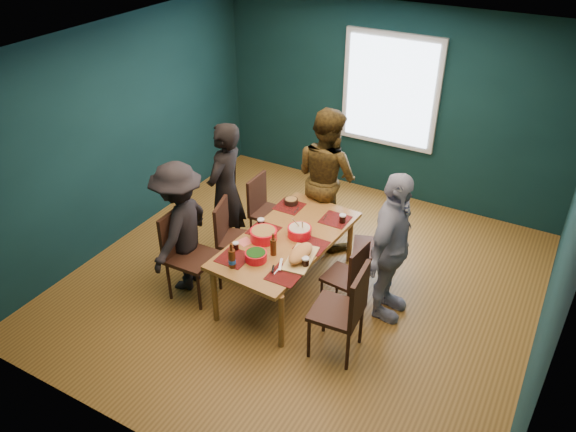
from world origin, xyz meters
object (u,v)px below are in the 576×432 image
(chair_left_near, at_px, (184,248))
(dining_table, at_px, (287,243))
(bowl_dumpling, at_px, (299,231))
(bowl_herbs, at_px, (256,256))
(chair_left_far, at_px, (264,206))
(chair_right_mid, at_px, (350,273))
(chair_right_far, at_px, (382,242))
(person_near_left, at_px, (180,227))
(chair_right_near, at_px, (347,306))
(person_right, at_px, (391,248))
(person_far_left, at_px, (226,191))
(chair_left_mid, at_px, (230,233))
(cutting_board, at_px, (300,255))
(bowl_salad, at_px, (264,235))
(person_back, at_px, (327,177))

(chair_left_near, bearing_deg, dining_table, 30.57)
(bowl_dumpling, bearing_deg, bowl_herbs, -106.27)
(chair_left_far, xyz_separation_m, chair_right_mid, (1.47, -0.69, -0.04))
(dining_table, bearing_deg, chair_left_far, 139.95)
(chair_right_far, distance_m, person_near_left, 2.23)
(chair_right_near, bearing_deg, bowl_herbs, 170.27)
(person_right, bearing_deg, person_far_left, 87.17)
(chair_right_far, xyz_separation_m, person_right, (0.24, -0.43, 0.27))
(chair_left_mid, relative_size, cutting_board, 1.44)
(person_right, relative_size, bowl_herbs, 7.39)
(dining_table, relative_size, bowl_salad, 6.39)
(person_right, height_order, person_near_left, person_right)
(person_near_left, height_order, bowl_dumpling, person_near_left)
(bowl_herbs, bearing_deg, cutting_board, 30.04)
(chair_right_near, xyz_separation_m, bowl_salad, (-1.19, 0.46, 0.16))
(dining_table, xyz_separation_m, person_back, (-0.09, 1.14, 0.26))
(person_near_left, relative_size, bowl_herbs, 6.76)
(person_right, relative_size, cutting_board, 2.65)
(chair_left_far, distance_m, person_back, 0.85)
(chair_right_far, bearing_deg, chair_left_mid, -178.84)
(chair_right_near, relative_size, person_right, 0.61)
(chair_right_far, relative_size, chair_right_mid, 1.16)
(chair_left_near, height_order, person_right, person_right)
(person_back, bearing_deg, bowl_salad, 106.72)
(chair_right_far, relative_size, person_far_left, 0.57)
(person_back, relative_size, cutting_board, 2.79)
(chair_left_far, height_order, person_near_left, person_near_left)
(chair_right_far, bearing_deg, dining_table, -165.80)
(chair_right_mid, bearing_deg, bowl_dumpling, 177.77)
(chair_right_mid, distance_m, person_near_left, 1.91)
(chair_left_mid, distance_m, person_back, 1.38)
(bowl_dumpling, bearing_deg, chair_left_far, 144.17)
(chair_right_mid, distance_m, bowl_salad, 1.01)
(bowl_dumpling, bearing_deg, chair_right_mid, -8.66)
(chair_left_near, height_order, bowl_herbs, chair_left_near)
(chair_left_far, bearing_deg, dining_table, -44.15)
(bowl_herbs, bearing_deg, chair_left_far, 117.98)
(chair_left_far, height_order, person_far_left, person_far_left)
(person_far_left, height_order, bowl_salad, person_far_left)
(person_back, distance_m, bowl_salad, 1.31)
(bowl_dumpling, bearing_deg, chair_left_near, -146.23)
(dining_table, relative_size, chair_right_near, 1.82)
(chair_right_far, distance_m, bowl_dumpling, 0.94)
(chair_right_near, height_order, cutting_board, chair_right_near)
(chair_left_near, distance_m, chair_right_mid, 1.81)
(chair_left_near, relative_size, chair_right_mid, 1.22)
(person_back, xyz_separation_m, cutting_board, (0.40, -1.43, -0.13))
(chair_right_far, relative_size, chair_right_near, 0.96)
(person_back, relative_size, bowl_herbs, 7.80)
(person_right, distance_m, bowl_dumpling, 1.02)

